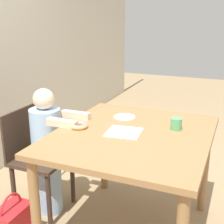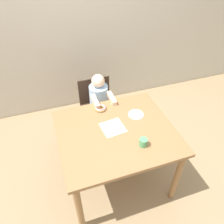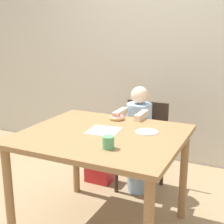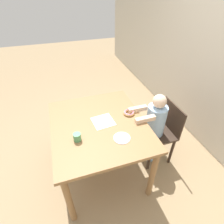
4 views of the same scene
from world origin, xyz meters
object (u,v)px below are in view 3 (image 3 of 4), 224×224
object	(u,v)px
donut	(117,117)
handbag	(99,167)
chair	(142,143)
cup	(108,142)
child_figure	(138,140)

from	to	relation	value
donut	handbag	bearing A→B (deg)	135.85
chair	cup	distance (m)	1.10
child_figure	handbag	distance (m)	0.55
chair	donut	size ratio (longest dim) A/B	6.66
child_figure	cup	xyz separation A→B (m)	(0.15, -0.92, 0.30)
donut	cup	world-z (taller)	cup
child_figure	cup	bearing A→B (deg)	-80.93
handbag	cup	distance (m)	1.29
donut	cup	distance (m)	0.65
donut	handbag	xyz separation A→B (m)	(-0.35, 0.34, -0.64)
child_figure	handbag	world-z (taller)	child_figure
child_figure	chair	bearing A→B (deg)	90.00
chair	cup	xyz separation A→B (m)	(0.15, -1.03, 0.37)
chair	donut	xyz separation A→B (m)	(-0.07, -0.42, 0.35)
child_figure	donut	size ratio (longest dim) A/B	8.12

